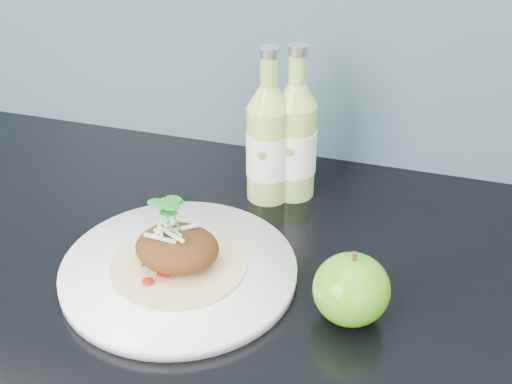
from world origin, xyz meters
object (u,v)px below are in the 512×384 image
dinner_plate (179,271)px  cider_bottle_right (295,141)px  cider_bottle_left (268,144)px  green_apple (351,289)px

dinner_plate → cider_bottle_right: 0.25m
cider_bottle_left → cider_bottle_right: (0.03, 0.02, 0.00)m
cider_bottle_right → dinner_plate: bearing=-128.8°
green_apple → dinner_plate: bearing=176.4°
cider_bottle_left → cider_bottle_right: bearing=49.9°
cider_bottle_left → green_apple: bearing=-34.3°
dinner_plate → green_apple: size_ratio=3.42×
green_apple → cider_bottle_left: (-0.16, 0.22, 0.04)m
green_apple → cider_bottle_right: bearing=117.6°
green_apple → cider_bottle_right: (-0.13, 0.24, 0.04)m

